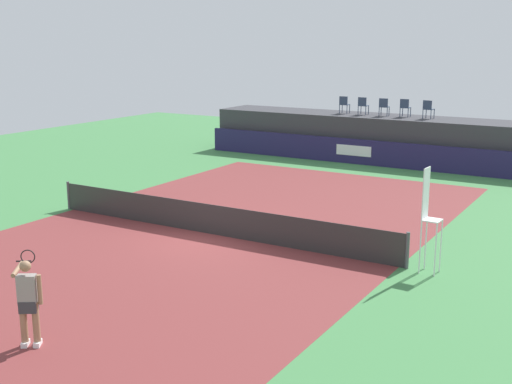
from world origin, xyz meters
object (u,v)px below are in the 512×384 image
(tennis_player, at_px, (28,300))
(net_post_far, at_px, (407,250))
(spectator_chair_far_left, at_px, (344,104))
(spectator_chair_right, at_px, (405,107))
(umpire_chair, at_px, (428,213))
(net_post_near, at_px, (69,195))
(spectator_chair_left, at_px, (363,105))
(spectator_chair_far_right, at_px, (428,108))
(spectator_chair_center, at_px, (384,106))

(tennis_player, bearing_deg, net_post_far, 58.80)
(spectator_chair_far_left, bearing_deg, spectator_chair_right, 1.43)
(spectator_chair_right, relative_size, umpire_chair, 0.32)
(net_post_near, bearing_deg, umpire_chair, 0.03)
(spectator_chair_left, height_order, spectator_chair_far_right, same)
(spectator_chair_center, distance_m, net_post_far, 16.58)
(spectator_chair_far_left, bearing_deg, spectator_chair_far_right, -1.11)
(spectator_chair_center, height_order, spectator_chair_far_right, same)
(spectator_chair_far_right, height_order, umpire_chair, spectator_chair_far_right)
(spectator_chair_far_left, height_order, tennis_player, spectator_chair_far_left)
(spectator_chair_left, bearing_deg, spectator_chair_far_right, -0.65)
(net_post_far, bearing_deg, spectator_chair_right, 108.88)
(spectator_chair_far_left, xyz_separation_m, net_post_far, (8.44, -15.28, -2.19))
(spectator_chair_far_left, bearing_deg, umpire_chair, -59.68)
(spectator_chair_center, bearing_deg, net_post_far, -67.56)
(spectator_chair_center, xyz_separation_m, umpire_chair, (6.77, -15.18, -1.11))
(spectator_chair_far_right, bearing_deg, net_post_near, -118.75)
(umpire_chair, bearing_deg, net_post_near, -179.97)
(spectator_chair_far_left, relative_size, spectator_chair_right, 1.00)
(spectator_chair_far_right, distance_m, net_post_near, 17.47)
(net_post_far, bearing_deg, spectator_chair_center, 112.44)
(net_post_near, bearing_deg, spectator_chair_right, 65.05)
(spectator_chair_center, relative_size, umpire_chair, 0.32)
(spectator_chair_center, bearing_deg, umpire_chair, -65.98)
(net_post_far, bearing_deg, spectator_chair_left, 115.89)
(spectator_chair_far_left, relative_size, spectator_chair_far_right, 1.00)
(net_post_far, relative_size, tennis_player, 0.56)
(spectator_chair_left, relative_size, umpire_chair, 0.32)
(spectator_chair_far_left, distance_m, net_post_near, 15.94)
(spectator_chair_left, height_order, spectator_chair_center, same)
(spectator_chair_far_left, xyz_separation_m, tennis_player, (3.48, -23.47, -1.73))
(spectator_chair_left, xyz_separation_m, net_post_near, (-5.00, -15.24, -2.19))
(umpire_chair, bearing_deg, spectator_chair_far_left, 120.32)
(spectator_chair_far_left, height_order, spectator_chair_right, same)
(spectator_chair_left, distance_m, spectator_chair_center, 1.12)
(spectator_chair_far_left, bearing_deg, tennis_player, -81.57)
(spectator_chair_far_left, relative_size, net_post_far, 0.89)
(spectator_chair_right, relative_size, spectator_chair_far_right, 1.00)
(spectator_chair_far_left, distance_m, spectator_chair_center, 2.17)
(spectator_chair_right, height_order, net_post_far, spectator_chair_right)
(spectator_chair_left, height_order, tennis_player, spectator_chair_left)
(spectator_chair_left, height_order, net_post_far, spectator_chair_left)
(spectator_chair_right, distance_m, net_post_far, 16.38)
(net_post_far, bearing_deg, spectator_chair_far_left, 118.91)
(net_post_near, bearing_deg, spectator_chair_center, 68.03)
(spectator_chair_left, bearing_deg, tennis_player, -84.06)
(net_post_near, distance_m, tennis_player, 11.07)
(net_post_near, relative_size, net_post_far, 1.00)
(spectator_chair_left, relative_size, net_post_far, 0.89)
(spectator_chair_left, xyz_separation_m, tennis_player, (2.44, -23.43, -1.73))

